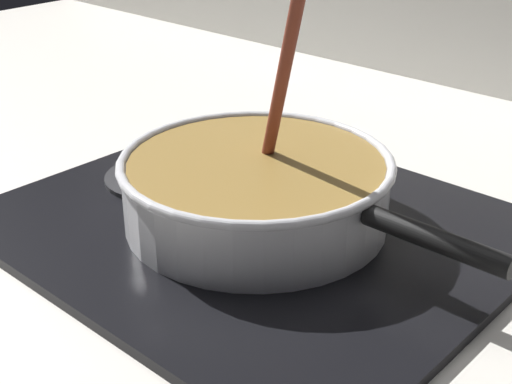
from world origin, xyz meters
The scene contains 5 objects.
ground centered at (0.00, 0.00, -0.02)m, with size 2.40×1.60×0.04m, color beige.
hob_plate centered at (0.08, 0.15, 0.01)m, with size 0.56×0.48×0.01m, color black.
burner_ring centered at (0.08, 0.15, 0.02)m, with size 0.17×0.17×0.01m, color #592D0C.
spare_burner centered at (-0.09, 0.15, 0.01)m, with size 0.14×0.14×0.01m, color #262628.
cooking_pan centered at (0.08, 0.15, 0.05)m, with size 0.45×0.31×0.29m.
Camera 1 is at (0.57, -0.39, 0.41)m, focal length 51.14 mm.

